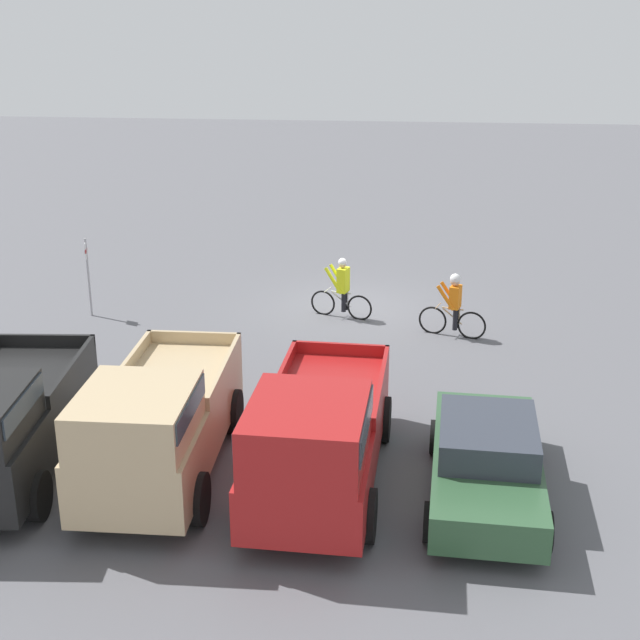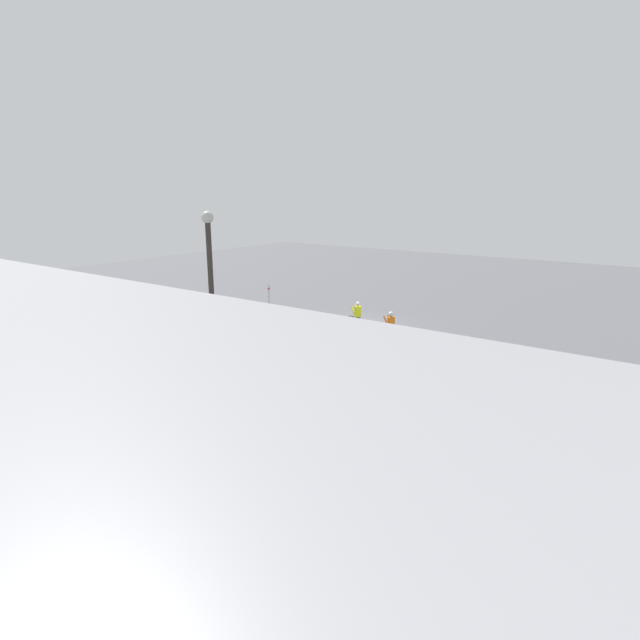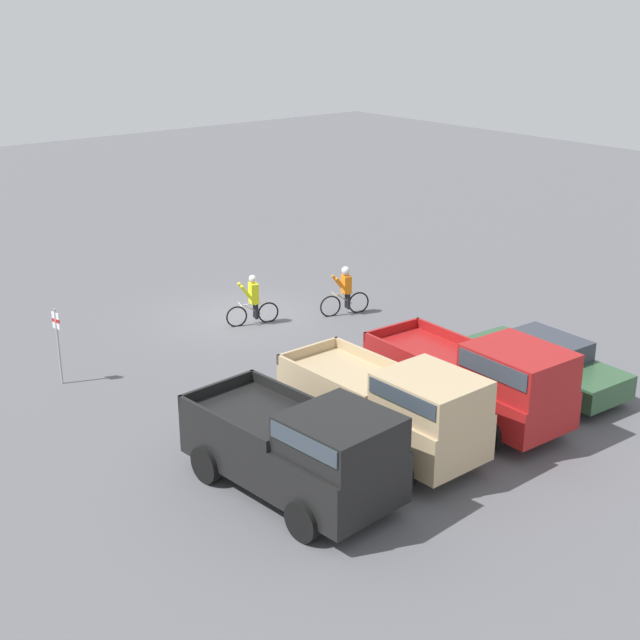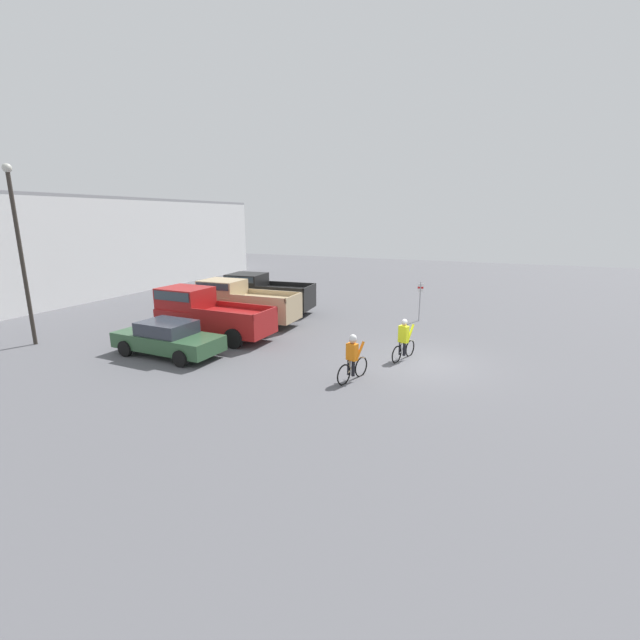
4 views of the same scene
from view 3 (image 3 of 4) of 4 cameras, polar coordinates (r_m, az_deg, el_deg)
ground_plane at (r=29.09m, az=-4.90°, el=0.22°), size 80.00×80.00×0.00m
sedan_0 at (r=24.24m, az=14.08°, el=-2.67°), size 2.12×4.60×1.40m
pickup_truck_0 at (r=21.84m, az=10.27°, el=-3.62°), size 2.31×5.58×2.24m
pickup_truck_1 at (r=20.10m, az=4.61°, el=-5.47°), size 2.19×5.23×2.24m
pickup_truck_2 at (r=18.29m, az=-1.18°, el=-8.15°), size 2.62×5.04×2.23m
cyclist_0 at (r=28.14m, az=-4.32°, el=1.29°), size 1.68×0.62×1.65m
cyclist_1 at (r=28.95m, az=1.63°, el=1.94°), size 1.67×0.61×1.66m
fire_lane_sign at (r=24.52m, az=-16.44°, el=-1.16°), size 0.09×0.30×2.13m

